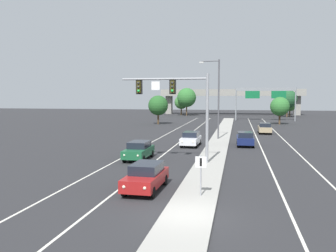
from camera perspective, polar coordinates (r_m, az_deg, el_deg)
The scene contains 22 objects.
ground_plane at distance 16.77m, azimuth 3.15°, elevation -14.47°, with size 260.00×260.00×0.00m, color #28282B.
median_island at distance 34.19m, azimuth 7.40°, elevation -4.43°, with size 2.40×110.00×0.15m, color #9E9B93.
lane_stripe_oncoming_center at distance 41.63m, azimuth 1.57°, elevation -2.83°, with size 0.14×100.00×0.01m, color silver.
lane_stripe_receding_center at distance 41.13m, azimuth 14.61°, elevation -3.08°, with size 0.14×100.00×0.01m, color silver.
edge_stripe_left at distance 42.30m, azimuth -2.85°, elevation -2.72°, with size 0.14×100.00×0.01m, color silver.
edge_stripe_right at distance 41.46m, azimuth 19.17°, elevation -3.13°, with size 0.14×100.00×0.01m, color silver.
overhead_signal_mast at distance 28.92m, azimuth 1.80°, elevation 4.39°, with size 7.21×0.44×7.20m.
median_sign_post at distance 19.35m, azimuth 5.30°, elevation -6.99°, with size 0.60×0.10×2.20m.
street_lamp_median at distance 45.34m, azimuth 7.86°, elevation 5.08°, with size 2.58×0.28×10.00m.
car_oncoming_red at distance 21.15m, azimuth -3.56°, elevation -8.08°, with size 1.91×4.51×1.58m.
car_oncoming_green at distance 31.24m, azimuth -4.72°, elevation -3.89°, with size 1.85×4.48×1.58m.
car_oncoming_white at distance 39.57m, azimuth 3.70°, elevation -2.05°, with size 1.91×4.51×1.58m.
car_receding_navy at distance 40.52m, azimuth 12.29°, elevation -1.99°, with size 1.88×4.49×1.58m.
car_receding_tan at distance 54.65m, azimuth 15.27°, elevation -0.32°, with size 1.83×4.47×1.58m.
highway_sign_gantry at distance 83.11m, azimuth 15.40°, elevation 5.06°, with size 13.28×0.42×7.50m.
overpass_bridge at distance 109.81m, azimuth 10.09°, elevation 4.86°, with size 42.40×6.40×7.65m.
tree_far_left_b at distance 102.03m, azimuth 3.01°, elevation 4.59°, with size 5.47×5.47×7.91m.
tree_far_left_a at distance 70.37m, azimuth -1.59°, elevation 3.32°, with size 3.94×3.94×5.71m.
tree_far_right_a at distance 73.06m, azimuth 17.54°, elevation 3.00°, with size 3.74×3.74×5.41m.
tree_far_right_b at distance 102.84m, azimuth 19.01°, elevation 3.18°, with size 3.28×3.28×4.75m.
tree_far_left_c at distance 104.60m, azimuth 2.15°, elevation 3.84°, with size 4.01×4.01×5.81m.
tree_far_right_c at distance 99.95m, azimuth 18.63°, elevation 4.16°, with size 5.13×5.13×7.42m.
Camera 1 is at (2.19, -15.68, 5.53)m, focal length 37.92 mm.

